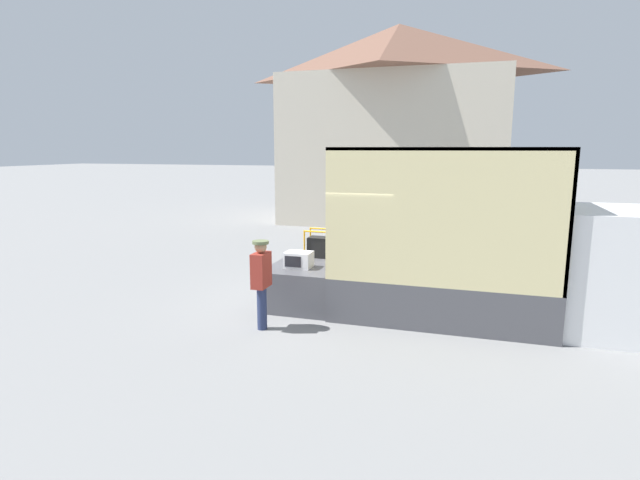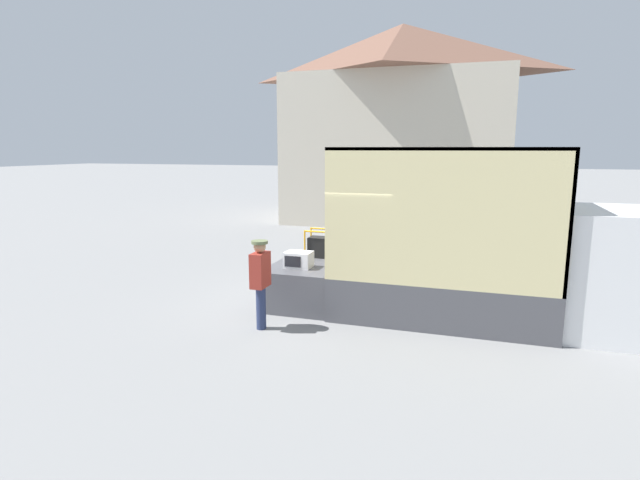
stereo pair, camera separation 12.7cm
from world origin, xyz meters
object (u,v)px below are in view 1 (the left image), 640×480
(box_truck, at_px, (524,272))
(worker_person, at_px, (261,276))
(microwave, at_px, (299,260))
(portable_generator, at_px, (321,247))

(box_truck, xyz_separation_m, worker_person, (-4.62, -1.92, 0.05))
(box_truck, xyz_separation_m, microwave, (-4.40, -0.50, 0.05))
(box_truck, height_order, microwave, box_truck)
(box_truck, xyz_separation_m, portable_generator, (-4.27, 0.62, 0.13))
(microwave, height_order, portable_generator, portable_generator)
(microwave, bearing_deg, portable_generator, 83.19)
(microwave, bearing_deg, box_truck, 6.42)
(microwave, distance_m, portable_generator, 1.13)
(box_truck, height_order, portable_generator, box_truck)
(portable_generator, relative_size, worker_person, 0.39)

